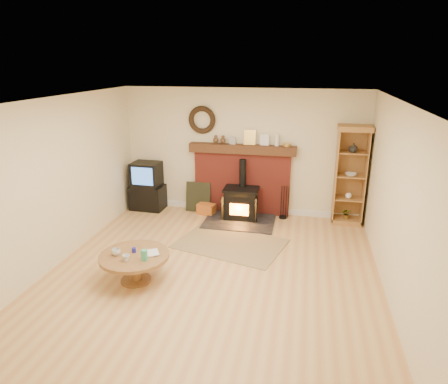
% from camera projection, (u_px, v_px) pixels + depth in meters
% --- Properties ---
extents(ground, '(5.50, 5.50, 0.00)m').
position_uv_depth(ground, '(213.00, 273.00, 6.12)').
color(ground, tan).
rests_on(ground, ground).
extents(room_shell, '(5.02, 5.52, 2.61)m').
position_uv_depth(room_shell, '(212.00, 163.00, 5.68)').
color(room_shell, beige).
rests_on(room_shell, ground).
extents(chimney_breast, '(2.20, 0.22, 1.78)m').
position_uv_depth(chimney_breast, '(242.00, 176.00, 8.35)').
color(chimney_breast, '#9B3127').
rests_on(chimney_breast, ground).
extents(wood_stove, '(1.40, 1.00, 1.22)m').
position_uv_depth(wood_stove, '(241.00, 205.00, 8.12)').
color(wood_stove, black).
rests_on(wood_stove, ground).
extents(area_rug, '(2.08, 1.68, 0.01)m').
position_uv_depth(area_rug, '(230.00, 243.00, 7.11)').
color(area_rug, brown).
rests_on(area_rug, ground).
extents(tv_unit, '(0.73, 0.53, 1.04)m').
position_uv_depth(tv_unit, '(147.00, 187.00, 8.66)').
color(tv_unit, black).
rests_on(tv_unit, ground).
extents(curio_cabinet, '(0.63, 0.45, 1.96)m').
position_uv_depth(curio_cabinet, '(350.00, 175.00, 7.77)').
color(curio_cabinet, '#9A6232').
rests_on(curio_cabinet, ground).
extents(firelog_box, '(0.41, 0.32, 0.23)m').
position_uv_depth(firelog_box, '(206.00, 209.00, 8.46)').
color(firelog_box, gold).
rests_on(firelog_box, ground).
extents(leaning_painting, '(0.53, 0.14, 0.64)m').
position_uv_depth(leaning_painting, '(198.00, 197.00, 8.57)').
color(leaning_painting, black).
rests_on(leaning_painting, ground).
extents(fire_tools, '(0.19, 0.16, 0.70)m').
position_uv_depth(fire_tools, '(284.00, 211.00, 8.22)').
color(fire_tools, black).
rests_on(fire_tools, ground).
extents(coffee_table, '(1.02, 1.02, 0.59)m').
position_uv_depth(coffee_table, '(134.00, 260.00, 5.81)').
color(coffee_table, brown).
rests_on(coffee_table, ground).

